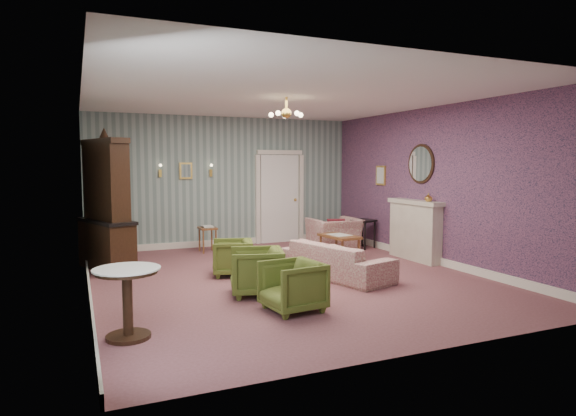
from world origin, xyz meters
name	(u,v)px	position (x,y,z in m)	size (l,w,h in m)	color
floor	(286,277)	(0.00, 0.00, 0.00)	(7.00, 7.00, 0.00)	brown
ceiling	(286,97)	(0.00, 0.00, 2.90)	(7.00, 7.00, 0.00)	white
wall_back	(226,182)	(0.00, 3.50, 1.45)	(6.00, 6.00, 0.00)	slate
wall_front	(429,206)	(0.00, -3.50, 1.45)	(6.00, 6.00, 0.00)	slate
wall_left	(85,193)	(-3.00, 0.00, 1.45)	(7.00, 7.00, 0.00)	slate
wall_right	(436,186)	(3.00, 0.00, 1.45)	(7.00, 7.00, 0.00)	slate
wall_right_floral	(435,186)	(2.98, 0.00, 1.45)	(7.00, 7.00, 0.00)	#A15070
door	(280,197)	(1.30, 3.46, 1.08)	(1.12, 0.12, 2.16)	white
olive_chair_a	(292,284)	(-0.65, -1.72, 0.35)	(0.68, 0.64, 0.70)	#4F5C20
olive_chair_b	(257,269)	(-0.81, -0.81, 0.37)	(0.72, 0.67, 0.74)	#4F5C20
olive_chair_c	(232,256)	(-0.76, 0.52, 0.33)	(0.64, 0.60, 0.66)	#4F5C20
sofa_chintz	(337,254)	(0.76, -0.30, 0.38)	(1.96, 0.57, 0.77)	#8F3946
wingback_chair	(334,228)	(2.04, 2.12, 0.45)	(1.02, 0.66, 0.89)	#8F3946
dresser	(105,201)	(-2.65, 1.82, 1.21)	(0.50, 1.45, 2.42)	black
fireplace	(415,230)	(2.86, 0.40, 0.58)	(0.30, 1.40, 1.16)	beige
mantel_vase	(428,198)	(2.84, 0.00, 1.23)	(0.15, 0.15, 0.15)	gold
oval_mirror	(421,164)	(2.96, 0.40, 1.85)	(0.04, 0.76, 0.84)	white
framed_print	(381,175)	(2.97, 1.75, 1.60)	(0.04, 0.34, 0.42)	gold
coffee_table	(339,246)	(1.66, 1.21, 0.22)	(0.49, 0.88, 0.45)	brown
side_table_black	(364,234)	(2.65, 1.90, 0.32)	(0.42, 0.42, 0.63)	black
pedestal_table	(128,303)	(-2.65, -1.93, 0.38)	(0.70, 0.70, 0.77)	black
nesting_table	(208,239)	(-0.60, 2.81, 0.29)	(0.34, 0.44, 0.57)	brown
gilt_mirror_back	(186,171)	(-0.90, 3.46, 1.70)	(0.28, 0.06, 0.36)	gold
sconce_left	(160,171)	(-1.45, 3.44, 1.70)	(0.16, 0.12, 0.30)	gold
sconce_right	(211,171)	(-0.35, 3.44, 1.70)	(0.16, 0.12, 0.30)	gold
chandelier	(286,115)	(0.00, 0.00, 2.63)	(0.56, 0.56, 0.36)	gold
burgundy_cushion	(336,228)	(1.99, 1.97, 0.48)	(0.38, 0.10, 0.38)	maroon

